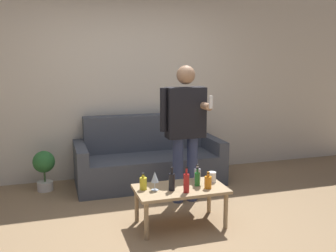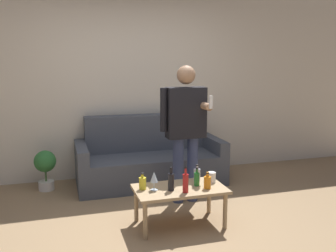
{
  "view_description": "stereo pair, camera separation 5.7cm",
  "coord_description": "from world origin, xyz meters",
  "px_view_note": "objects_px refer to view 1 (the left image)",
  "views": [
    {
      "loc": [
        -1.01,
        -3.25,
        1.67
      ],
      "look_at": [
        0.2,
        0.62,
        0.95
      ],
      "focal_mm": 40.0,
      "sensor_mm": 36.0,
      "label": 1
    },
    {
      "loc": [
        -0.95,
        -3.27,
        1.67
      ],
      "look_at": [
        0.2,
        0.62,
        0.95
      ],
      "focal_mm": 40.0,
      "sensor_mm": 36.0,
      "label": 2
    }
  ],
  "objects_px": {
    "couch": "(148,160)",
    "coffee_table": "(180,192)",
    "bottle_orange": "(172,181)",
    "person_standing_front": "(185,124)"
  },
  "relations": [
    {
      "from": "couch",
      "to": "coffee_table",
      "type": "xyz_separation_m",
      "value": [
        -0.03,
        -1.44,
        0.04
      ]
    },
    {
      "from": "coffee_table",
      "to": "bottle_orange",
      "type": "distance_m",
      "value": 0.19
    },
    {
      "from": "person_standing_front",
      "to": "bottle_orange",
      "type": "bearing_deg",
      "value": -119.57
    },
    {
      "from": "bottle_orange",
      "to": "coffee_table",
      "type": "bearing_deg",
      "value": 25.26
    },
    {
      "from": "couch",
      "to": "bottle_orange",
      "type": "distance_m",
      "value": 1.51
    },
    {
      "from": "coffee_table",
      "to": "couch",
      "type": "bearing_deg",
      "value": 88.7
    },
    {
      "from": "couch",
      "to": "coffee_table",
      "type": "relative_size",
      "value": 2.14
    },
    {
      "from": "bottle_orange",
      "to": "person_standing_front",
      "type": "distance_m",
      "value": 0.88
    },
    {
      "from": "couch",
      "to": "person_standing_front",
      "type": "height_order",
      "value": "person_standing_front"
    },
    {
      "from": "bottle_orange",
      "to": "person_standing_front",
      "type": "xyz_separation_m",
      "value": [
        0.37,
        0.66,
        0.44
      ]
    }
  ]
}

